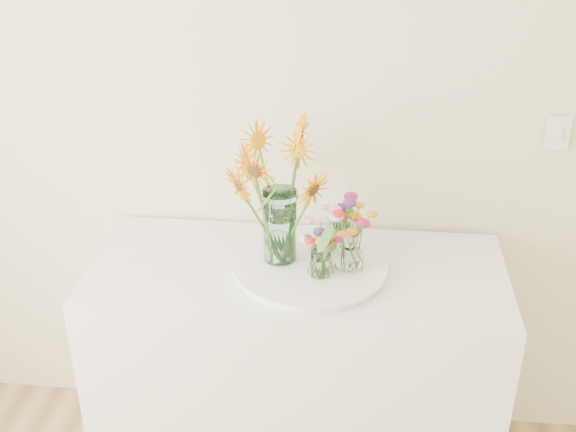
{
  "coord_description": "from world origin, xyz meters",
  "views": [
    {
      "loc": [
        0.09,
        -0.12,
        2.19
      ],
      "look_at": [
        -0.12,
        1.9,
        1.11
      ],
      "focal_mm": 45.0,
      "sensor_mm": 36.0,
      "label": 1
    }
  ],
  "objects_px": {
    "mason_jar": "(280,226)",
    "small_vase_c": "(341,238)",
    "counter": "(296,372)",
    "small_vase_a": "(320,262)",
    "small_vase_b": "(349,250)",
    "tray": "(310,267)"
  },
  "relations": [
    {
      "from": "small_vase_c",
      "to": "tray",
      "type": "bearing_deg",
      "value": -137.3
    },
    {
      "from": "counter",
      "to": "small_vase_b",
      "type": "relative_size",
      "value": 9.97
    },
    {
      "from": "counter",
      "to": "small_vase_a",
      "type": "bearing_deg",
      "value": -44.75
    },
    {
      "from": "tray",
      "to": "mason_jar",
      "type": "bearing_deg",
      "value": 170.26
    },
    {
      "from": "small_vase_a",
      "to": "small_vase_b",
      "type": "xyz_separation_m",
      "value": [
        0.09,
        0.05,
        0.02
      ]
    },
    {
      "from": "mason_jar",
      "to": "small_vase_a",
      "type": "relative_size",
      "value": 2.4
    },
    {
      "from": "small_vase_c",
      "to": "mason_jar",
      "type": "bearing_deg",
      "value": -159.93
    },
    {
      "from": "counter",
      "to": "mason_jar",
      "type": "xyz_separation_m",
      "value": [
        -0.06,
        0.01,
        0.6
      ]
    },
    {
      "from": "counter",
      "to": "small_vase_b",
      "type": "height_order",
      "value": "small_vase_b"
    },
    {
      "from": "counter",
      "to": "small_vase_c",
      "type": "relative_size",
      "value": 12.79
    },
    {
      "from": "tray",
      "to": "small_vase_a",
      "type": "height_order",
      "value": "small_vase_a"
    },
    {
      "from": "mason_jar",
      "to": "small_vase_b",
      "type": "height_order",
      "value": "mason_jar"
    },
    {
      "from": "small_vase_a",
      "to": "small_vase_c",
      "type": "xyz_separation_m",
      "value": [
        0.06,
        0.16,
        0.0
      ]
    },
    {
      "from": "counter",
      "to": "small_vase_c",
      "type": "xyz_separation_m",
      "value": [
        0.14,
        0.08,
        0.53
      ]
    },
    {
      "from": "counter",
      "to": "small_vase_a",
      "type": "xyz_separation_m",
      "value": [
        0.08,
        -0.08,
        0.53
      ]
    },
    {
      "from": "mason_jar",
      "to": "small_vase_c",
      "type": "height_order",
      "value": "mason_jar"
    },
    {
      "from": "counter",
      "to": "small_vase_b",
      "type": "xyz_separation_m",
      "value": [
        0.17,
        -0.03,
        0.55
      ]
    },
    {
      "from": "small_vase_a",
      "to": "small_vase_b",
      "type": "bearing_deg",
      "value": 30.44
    },
    {
      "from": "mason_jar",
      "to": "small_vase_b",
      "type": "distance_m",
      "value": 0.24
    },
    {
      "from": "mason_jar",
      "to": "small_vase_b",
      "type": "relative_size",
      "value": 1.82
    },
    {
      "from": "small_vase_a",
      "to": "small_vase_b",
      "type": "height_order",
      "value": "small_vase_b"
    },
    {
      "from": "mason_jar",
      "to": "small_vase_b",
      "type": "bearing_deg",
      "value": -8.43
    }
  ]
}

